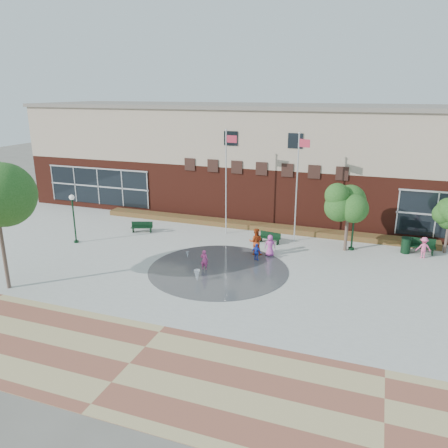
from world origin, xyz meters
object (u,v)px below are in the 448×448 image
(flagpole_right, at_px, (297,182))
(child_splash, at_px, (204,260))
(flagpole_left, at_px, (227,177))
(bench_left, at_px, (142,229))
(trash_can, at_px, (406,245))

(flagpole_right, distance_m, child_splash, 8.94)
(flagpole_right, xyz_separation_m, child_splash, (-4.08, -7.06, -3.65))
(flagpole_left, bearing_deg, child_splash, -74.02)
(bench_left, height_order, trash_can, trash_can)
(flagpole_right, height_order, child_splash, flagpole_right)
(trash_can, bearing_deg, flagpole_right, -179.39)
(flagpole_left, xyz_separation_m, bench_left, (-6.13, -1.91, -4.05))
(flagpole_left, distance_m, bench_left, 7.59)
(flagpole_left, bearing_deg, bench_left, -155.50)
(child_splash, bearing_deg, bench_left, -35.73)
(flagpole_left, xyz_separation_m, trash_can, (12.53, 0.14, -3.76))
(trash_can, relative_size, child_splash, 0.85)
(flagpole_left, height_order, trash_can, flagpole_left)
(flagpole_right, distance_m, bench_left, 12.15)
(flagpole_left, distance_m, child_splash, 7.98)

